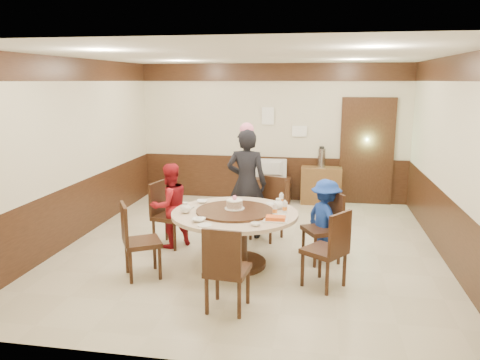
% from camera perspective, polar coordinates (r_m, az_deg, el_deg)
% --- Properties ---
extents(room, '(6.00, 6.04, 2.84)m').
position_cam_1_polar(room, '(6.84, 1.45, 0.39)').
color(room, beige).
rests_on(room, ground).
extents(banquet_table, '(1.68, 1.68, 0.78)m').
position_cam_1_polar(banquet_table, '(6.28, -0.63, -5.81)').
color(banquet_table, '#331C10').
rests_on(banquet_table, ground).
extents(chair_0, '(0.60, 0.59, 0.97)m').
position_cam_1_polar(chair_0, '(6.60, 10.03, -7.20)').
color(chair_0, '#331C10').
rests_on(chair_0, ground).
extents(chair_1, '(0.58, 0.58, 0.97)m').
position_cam_1_polar(chair_1, '(7.43, 3.32, -4.85)').
color(chair_1, '#331C10').
rests_on(chair_1, ground).
extents(chair_2, '(0.53, 0.53, 0.97)m').
position_cam_1_polar(chair_2, '(7.19, -8.66, -5.54)').
color(chair_2, '#331C10').
rests_on(chair_2, ground).
extents(chair_3, '(0.61, 0.60, 0.97)m').
position_cam_1_polar(chair_3, '(6.14, -11.98, -8.78)').
color(chair_3, '#331C10').
rests_on(chair_3, ground).
extents(chair_4, '(0.48, 0.49, 0.97)m').
position_cam_1_polar(chair_4, '(5.19, -1.58, -12.50)').
color(chair_4, '#331C10').
rests_on(chair_4, ground).
extents(chair_5, '(0.62, 0.61, 0.97)m').
position_cam_1_polar(chair_5, '(5.82, 10.36, -9.91)').
color(chair_5, '#331C10').
rests_on(chair_5, ground).
extents(person_standing, '(0.65, 0.43, 1.74)m').
position_cam_1_polar(person_standing, '(7.37, 0.81, -0.43)').
color(person_standing, black).
rests_on(person_standing, ground).
extents(person_red, '(0.77, 0.78, 1.27)m').
position_cam_1_polar(person_red, '(7.06, -8.55, -3.09)').
color(person_red, maroon).
rests_on(person_red, ground).
extents(person_blue, '(0.77, 0.84, 1.13)m').
position_cam_1_polar(person_blue, '(6.64, 10.39, -4.75)').
color(person_blue, '#18389C').
rests_on(person_blue, ground).
extents(birthday_cake, '(0.27, 0.27, 0.19)m').
position_cam_1_polar(birthday_cake, '(6.25, -0.67, -2.96)').
color(birthday_cake, white).
rests_on(birthday_cake, banquet_table).
extents(teapot_left, '(0.17, 0.15, 0.13)m').
position_cam_1_polar(teapot_left, '(6.20, -6.67, -3.48)').
color(teapot_left, white).
rests_on(teapot_left, banquet_table).
extents(teapot_right, '(0.17, 0.15, 0.13)m').
position_cam_1_polar(teapot_right, '(6.37, 4.69, -3.01)').
color(teapot_right, white).
rests_on(teapot_right, banquet_table).
extents(bowl_0, '(0.16, 0.16, 0.04)m').
position_cam_1_polar(bowl_0, '(6.69, -4.63, -2.64)').
color(bowl_0, white).
rests_on(bowl_0, banquet_table).
extents(bowl_1, '(0.12, 0.12, 0.04)m').
position_cam_1_polar(bowl_1, '(5.64, 1.90, -5.41)').
color(bowl_1, white).
rests_on(bowl_1, banquet_table).
extents(bowl_2, '(0.17, 0.17, 0.04)m').
position_cam_1_polar(bowl_2, '(5.82, -5.05, -4.87)').
color(bowl_2, white).
rests_on(bowl_2, banquet_table).
extents(bowl_3, '(0.12, 0.12, 0.04)m').
position_cam_1_polar(bowl_3, '(6.00, 5.11, -4.36)').
color(bowl_3, white).
rests_on(bowl_3, banquet_table).
extents(saucer_near, '(0.18, 0.18, 0.01)m').
position_cam_1_polar(saucer_near, '(5.66, -4.34, -5.51)').
color(saucer_near, white).
rests_on(saucer_near, banquet_table).
extents(saucer_far, '(0.18, 0.18, 0.01)m').
position_cam_1_polar(saucer_far, '(6.64, 3.98, -2.87)').
color(saucer_far, white).
rests_on(saucer_far, banquet_table).
extents(shrimp_platter, '(0.30, 0.20, 0.06)m').
position_cam_1_polar(shrimp_platter, '(5.83, 4.36, -4.77)').
color(shrimp_platter, white).
rests_on(shrimp_platter, banquet_table).
extents(bottle_0, '(0.06, 0.06, 0.16)m').
position_cam_1_polar(bottle_0, '(6.03, 4.28, -3.67)').
color(bottle_0, white).
rests_on(bottle_0, banquet_table).
extents(bottle_1, '(0.06, 0.06, 0.16)m').
position_cam_1_polar(bottle_1, '(6.15, 5.49, -3.38)').
color(bottle_1, white).
rests_on(bottle_1, banquet_table).
extents(bottle_2, '(0.06, 0.06, 0.16)m').
position_cam_1_polar(bottle_2, '(6.55, 5.06, -2.41)').
color(bottle_2, white).
rests_on(bottle_2, banquet_table).
extents(tv_stand, '(0.85, 0.45, 0.50)m').
position_cam_1_polar(tv_stand, '(9.67, 3.63, -1.19)').
color(tv_stand, '#331C10').
rests_on(tv_stand, ground).
extents(television, '(0.68, 0.11, 0.39)m').
position_cam_1_polar(television, '(9.58, 3.67, 1.40)').
color(television, gray).
rests_on(television, tv_stand).
extents(side_cabinet, '(0.80, 0.40, 0.75)m').
position_cam_1_polar(side_cabinet, '(9.62, 9.85, -0.65)').
color(side_cabinet, brown).
rests_on(side_cabinet, ground).
extents(thermos, '(0.15, 0.15, 0.38)m').
position_cam_1_polar(thermos, '(9.51, 9.91, 2.67)').
color(thermos, silver).
rests_on(thermos, side_cabinet).
extents(notice_left, '(0.25, 0.00, 0.35)m').
position_cam_1_polar(notice_left, '(9.66, 3.41, 7.80)').
color(notice_left, white).
rests_on(notice_left, room).
extents(notice_right, '(0.30, 0.00, 0.22)m').
position_cam_1_polar(notice_right, '(9.63, 7.25, 5.93)').
color(notice_right, white).
rests_on(notice_right, room).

